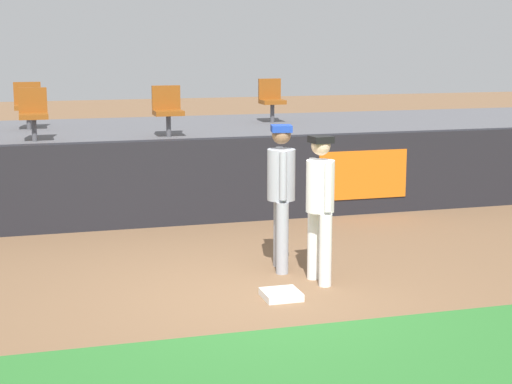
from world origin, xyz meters
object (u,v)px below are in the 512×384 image
seat_back_right (271,98)px  seat_back_left (28,103)px  player_runner_visitor (281,187)px  seat_front_left (33,111)px  first_base (281,295)px  seat_front_center (167,108)px  player_fielder_home (320,199)px

seat_back_right → seat_back_left: same height
player_runner_visitor → seat_front_left: seat_front_left is taller
player_runner_visitor → seat_back_right: (1.72, 6.04, 0.62)m
seat_back_right → seat_front_left: bearing=-158.3°
first_base → player_runner_visitor: (0.33, 1.06, 0.99)m
seat_front_center → seat_back_left: 2.86m
seat_back_left → player_runner_visitor: bearing=-64.7°
seat_back_right → player_fielder_home: bearing=-102.3°
player_fielder_home → seat_back_left: seat_back_left is taller
player_fielder_home → seat_front_left: 5.77m
player_fielder_home → player_runner_visitor: size_ratio=0.96×
first_base → seat_front_center: (-0.30, 5.30, 1.62)m
player_fielder_home → seat_back_right: size_ratio=2.04×
first_base → player_runner_visitor: player_runner_visitor is taller
seat_front_center → seat_back_right: bearing=37.4°
first_base → player_runner_visitor: size_ratio=0.22×
player_runner_visitor → seat_back_right: bearing=175.3°
player_fielder_home → seat_back_left: (-3.13, 6.65, 0.67)m
player_fielder_home → seat_front_center: (-0.91, 4.85, 0.67)m
seat_back_right → seat_front_left: 4.86m
seat_front_center → seat_front_left: size_ratio=1.00×
player_runner_visitor → seat_back_left: bearing=-143.4°
first_base → seat_front_left: seat_front_left is taller
seat_back_right → player_runner_visitor: bearing=-105.9°
player_fielder_home → seat_front_left: (-3.06, 4.85, 0.67)m
player_fielder_home → seat_front_center: size_ratio=2.04×
seat_back_right → seat_front_center: same height
first_base → seat_back_right: (2.06, 7.10, 1.61)m
first_base → seat_back_left: seat_back_left is taller
seat_front_left → seat_back_right: bearing=21.7°
first_base → seat_front_left: (-2.46, 5.30, 1.61)m
player_fielder_home → seat_front_center: 4.98m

